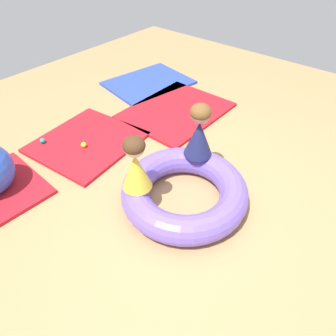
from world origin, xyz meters
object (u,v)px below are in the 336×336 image
inflatable_cushion (184,191)px  child_in_yellow (136,164)px  child_in_navy (199,131)px  play_ball_yellow (84,145)px  play_ball_teal (43,141)px

inflatable_cushion → child_in_yellow: size_ratio=2.28×
child_in_navy → play_ball_yellow: bearing=-45.8°
inflatable_cushion → child_in_navy: (0.41, 0.15, 0.40)m
play_ball_teal → play_ball_yellow: (0.26, -0.44, 0.00)m
child_in_yellow → play_ball_yellow: 1.20m
child_in_yellow → play_ball_teal: size_ratio=8.63×
child_in_navy → play_ball_yellow: (-0.50, 1.23, -0.46)m
child_in_navy → inflatable_cushion: bearing=42.0°
inflatable_cushion → play_ball_yellow: size_ratio=18.24×
inflatable_cushion → play_ball_yellow: 1.39m
inflatable_cushion → child_in_navy: bearing=20.1°
child_in_yellow → inflatable_cushion: bearing=-149.4°
child_in_yellow → play_ball_yellow: size_ratio=8.01×
inflatable_cushion → child_in_navy: 0.59m
child_in_yellow → play_ball_teal: child_in_yellow is taller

